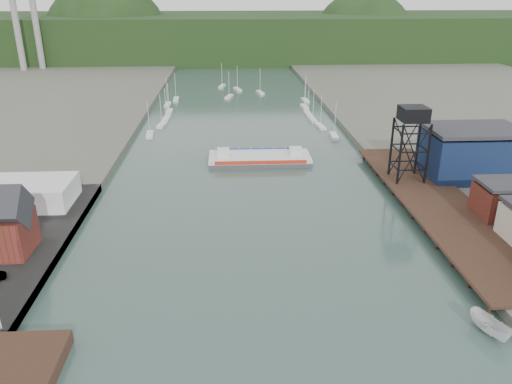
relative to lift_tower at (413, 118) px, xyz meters
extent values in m
cube|color=black|center=(2.00, -13.00, -13.75)|extent=(14.00, 70.00, 0.50)
cylinder|color=black|center=(-4.00, -13.00, -14.85)|extent=(0.60, 0.60, 2.20)
cylinder|color=black|center=(8.00, -13.00, -14.85)|extent=(0.60, 0.60, 2.20)
cube|color=silver|center=(-79.00, -8.00, -11.80)|extent=(18.00, 12.00, 4.50)
cylinder|color=black|center=(-3.00, -3.00, -7.00)|extent=(0.50, 0.50, 13.00)
cylinder|color=black|center=(3.00, -3.00, -7.00)|extent=(0.50, 0.50, 13.00)
cylinder|color=black|center=(-3.00, 3.00, -7.00)|extent=(0.50, 0.50, 13.00)
cylinder|color=black|center=(3.00, 3.00, -7.00)|extent=(0.50, 0.50, 13.00)
cube|color=black|center=(0.00, 0.00, 1.00)|extent=(5.50, 5.50, 3.00)
cube|color=#0C1737|center=(15.00, 2.00, -9.05)|extent=(20.00, 14.00, 10.00)
cube|color=#2D2D33|center=(15.00, 2.00, -3.15)|extent=(20.50, 14.50, 0.80)
cube|color=#522417|center=(11.00, -20.00, -11.05)|extent=(9.00, 8.00, 6.00)
cube|color=silver|center=(-62.54, 45.89, -15.30)|extent=(2.67, 7.65, 0.90)
cube|color=silver|center=(-60.28, 57.30, -15.30)|extent=(2.81, 7.67, 0.90)
cube|color=silver|center=(-59.71, 66.17, -15.30)|extent=(2.35, 7.59, 0.90)
cube|color=silver|center=(-59.81, 76.09, -15.30)|extent=(2.01, 7.50, 0.90)
cube|color=silver|center=(-61.64, 88.33, -15.30)|extent=(2.00, 7.50, 0.90)
cube|color=silver|center=(-59.32, 98.17, -15.30)|extent=(2.16, 7.54, 0.90)
cube|color=silver|center=(-7.44, 41.03, -15.30)|extent=(2.53, 7.62, 0.90)
cube|color=silver|center=(-9.54, 52.51, -15.30)|extent=(2.76, 7.67, 0.90)
cube|color=silver|center=(-10.54, 61.29, -15.30)|extent=(2.22, 7.56, 0.90)
cube|color=silver|center=(-10.73, 70.28, -15.30)|extent=(2.18, 7.54, 0.90)
cube|color=silver|center=(-10.33, 81.38, -15.30)|extent=(2.46, 7.61, 0.90)
cube|color=silver|center=(-8.22, 92.99, -15.30)|extent=(2.48, 7.61, 0.90)
cube|color=silver|center=(-38.16, 102.00, -15.30)|extent=(3.78, 7.76, 0.90)
cube|color=silver|center=(-24.96, 110.00, -15.30)|extent=(3.31, 7.74, 0.90)
cube|color=silver|center=(-34.34, 118.00, -15.30)|extent=(3.76, 7.76, 0.90)
cube|color=silver|center=(-41.11, 126.00, -15.30)|extent=(3.40, 7.74, 0.90)
cylinder|color=gray|center=(-145.00, 172.00, 14.35)|extent=(3.20, 3.20, 60.00)
cylinder|color=gray|center=(-137.00, 177.00, 14.35)|extent=(3.20, 3.20, 60.00)
cube|color=black|center=(-35.00, 242.00, -3.65)|extent=(500.00, 120.00, 28.00)
sphere|color=black|center=(-115.00, 242.00, -7.65)|extent=(80.00, 80.00, 80.00)
sphere|color=black|center=(55.00, 252.00, -9.65)|extent=(70.00, 70.00, 70.00)
cube|color=#444447|center=(-31.17, 19.41, -15.13)|extent=(25.69, 10.37, 1.03)
cube|color=silver|center=(-31.17, 19.41, -14.21)|extent=(25.69, 10.37, 0.82)
cube|color=red|center=(-31.19, 14.23, -14.01)|extent=(22.56, 0.26, 0.92)
cube|color=#16269B|center=(-31.14, 24.59, -14.01)|extent=(22.56, 0.26, 0.92)
cube|color=silver|center=(-40.40, 19.45, -12.98)|extent=(3.09, 3.09, 2.05)
cube|color=silver|center=(-21.94, 19.37, -12.98)|extent=(3.09, 3.09, 2.05)
imported|color=silver|center=(-6.44, -50.82, -14.39)|extent=(4.34, 6.94, 2.51)
camera|label=1|loc=(-39.22, -101.10, 25.25)|focal=35.00mm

